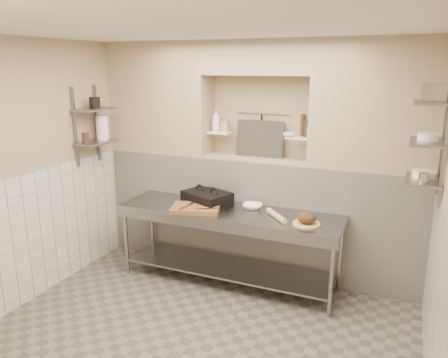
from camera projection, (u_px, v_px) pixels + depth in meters
The scene contains 47 objects.
floor at pixel (193, 345), 4.13m from camera, with size 4.00×3.90×0.10m, color #635D57.
ceiling at pixel (186, 20), 3.40m from camera, with size 4.00×3.90×0.10m, color silver.
wall_left at pixel (16, 175), 4.55m from camera, with size 0.10×3.90×2.80m, color tan.
wall_back at pixel (263, 156), 5.54m from camera, with size 4.00×0.10×2.80m, color tan.
backwall_lower at pixel (256, 214), 5.49m from camera, with size 4.00×0.40×1.40m, color white.
alcove_sill at pixel (257, 159), 5.31m from camera, with size 1.30×0.40×0.02m, color tan.
backwall_pillar_left at pixel (161, 98), 5.65m from camera, with size 1.35×0.40×1.40m, color tan.
backwall_pillar_right at pixel (376, 105), 4.63m from camera, with size 1.35×0.40×1.40m, color tan.
backwall_header at pixel (259, 57), 5.01m from camera, with size 1.30×0.40×0.40m, color tan.
wainscot_left at pixel (28, 239), 4.70m from camera, with size 0.02×3.90×1.40m, color white.
wainscot_right at pixel (435, 322), 3.17m from camera, with size 0.02×3.90×1.40m, color white.
alcove_shelf_left at pixel (219, 133), 5.43m from camera, with size 0.28×0.16×0.03m, color white.
alcove_shelf_right at pixel (298, 138), 5.05m from camera, with size 0.28×0.16×0.03m, color white.
utensil_rail at pixel (262, 113), 5.33m from camera, with size 0.02×0.02×0.70m, color gray.
hanging_steel at pixel (261, 127), 5.35m from camera, with size 0.02×0.02×0.30m, color black.
splash_panel at pixel (260, 139), 5.34m from camera, with size 0.60×0.02×0.45m, color #383330.
shelf_rail_left_a at pixel (97, 123), 5.53m from camera, with size 0.03×0.03×0.95m, color slate.
shelf_rail_left_b at pixel (75, 127), 5.17m from camera, with size 0.03×0.03×0.95m, color slate.
wall_shelf_left_lower at pixel (96, 142), 5.35m from camera, with size 0.30×0.50×0.03m, color slate.
wall_shelf_left_upper at pixel (94, 109), 5.25m from camera, with size 0.30×0.50×0.03m, color slate.
shelf_rail_right_a at pixel (443, 140), 4.00m from camera, with size 0.03×0.03×1.05m, color slate.
shelf_rail_right_b at pixel (446, 147), 3.65m from camera, with size 0.03×0.03×1.05m, color slate.
wall_shelf_right_lower at pixel (423, 180), 3.96m from camera, with size 0.30×0.50×0.03m, color slate.
wall_shelf_right_mid at pixel (428, 142), 3.88m from camera, with size 0.30×0.50×0.03m, color slate.
wall_shelf_right_upper at pixel (432, 102), 3.79m from camera, with size 0.30×0.50×0.03m, color slate.
prep_table at pixel (228, 232), 5.06m from camera, with size 2.60×0.70×0.90m.
panini_press at pixel (207, 198), 5.24m from camera, with size 0.64×0.56×0.15m.
cutting_board at pixel (196, 208), 5.00m from camera, with size 0.54×0.38×0.05m, color brown.
knife_blade at pixel (207, 209), 4.91m from camera, with size 0.26×0.03×0.01m, color gray.
tongs at pixel (186, 207), 4.95m from camera, with size 0.03×0.03×0.27m, color gray.
mixing_bowl at pixel (252, 206), 5.06m from camera, with size 0.23×0.23×0.06m, color white.
rolling_pin at pixel (276, 216), 4.73m from camera, with size 0.06×0.06×0.40m, color tan.
bread_board at pixel (306, 224), 4.56m from camera, with size 0.29×0.29×0.02m, color tan.
bread_loaf at pixel (307, 217), 4.54m from camera, with size 0.20×0.20×0.12m, color #4C2D19.
bottle_soap at pixel (216, 121), 5.42m from camera, with size 0.10×0.10×0.27m, color white.
jar_alcove at pixel (225, 126), 5.43m from camera, with size 0.08×0.08×0.13m, color tan.
bowl_alcove at pixel (289, 135), 5.04m from camera, with size 0.14×0.14×0.04m, color white.
condiment_a at pixel (306, 129), 4.97m from camera, with size 0.05×0.05×0.20m, color #372215.
condiment_b at pixel (303, 125), 5.03m from camera, with size 0.06×0.06×0.26m, color #372215.
condiment_c at pixel (308, 132), 4.99m from camera, with size 0.07×0.07×0.13m, color white.
jug_left at pixel (102, 128), 5.42m from camera, with size 0.15×0.15×0.30m, color white.
jar_left at pixel (86, 138), 5.16m from camera, with size 0.09×0.09×0.13m, color #372215.
box_left_upper at pixel (95, 102), 5.25m from camera, with size 0.10×0.10×0.13m, color black.
bowl_right at pixel (424, 174), 4.00m from camera, with size 0.20×0.20×0.06m, color white.
canister_right at pixel (424, 178), 3.81m from camera, with size 0.09×0.09×0.09m, color gray.
bowl_right_mid at pixel (428, 137), 3.88m from camera, with size 0.18×0.18×0.07m, color white.
basket_right at pixel (434, 92), 3.75m from camera, with size 0.19×0.23×0.15m, color gray.
Camera 1 is at (1.69, -3.19, 2.51)m, focal length 35.00 mm.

